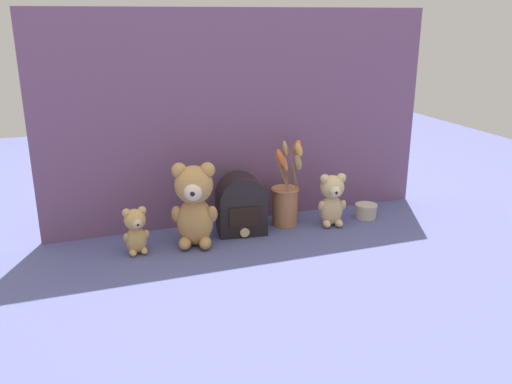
% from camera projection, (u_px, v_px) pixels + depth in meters
% --- Properties ---
extents(ground_plane, '(4.00, 4.00, 0.00)m').
position_uv_depth(ground_plane, '(258.00, 234.00, 1.91)').
color(ground_plane, '#4C5184').
extents(backdrop_wall, '(1.43, 0.02, 0.76)m').
position_uv_depth(backdrop_wall, '(242.00, 119.00, 1.94)').
color(backdrop_wall, '#704C70').
rests_on(backdrop_wall, ground).
extents(teddy_bear_large, '(0.16, 0.15, 0.29)m').
position_uv_depth(teddy_bear_large, '(194.00, 203.00, 1.77)').
color(teddy_bear_large, tan).
rests_on(teddy_bear_large, ground).
extents(teddy_bear_medium, '(0.11, 0.10, 0.20)m').
position_uv_depth(teddy_bear_medium, '(332.00, 199.00, 1.96)').
color(teddy_bear_medium, '#DBBC84').
rests_on(teddy_bear_medium, ground).
extents(teddy_bear_small, '(0.09, 0.08, 0.16)m').
position_uv_depth(teddy_bear_small, '(136.00, 230.00, 1.73)').
color(teddy_bear_small, tan).
rests_on(teddy_bear_small, ground).
extents(flower_vase, '(0.15, 0.15, 0.33)m').
position_uv_depth(flower_vase, '(286.00, 199.00, 1.97)').
color(flower_vase, '#AD7047').
rests_on(flower_vase, ground).
extents(vintage_radio, '(0.18, 0.14, 0.21)m').
position_uv_depth(vintage_radio, '(241.00, 206.00, 1.90)').
color(vintage_radio, black).
rests_on(vintage_radio, ground).
extents(decorative_tin_tall, '(0.08, 0.08, 0.05)m').
position_uv_depth(decorative_tin_tall, '(366.00, 211.00, 2.05)').
color(decorative_tin_tall, beige).
rests_on(decorative_tin_tall, ground).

